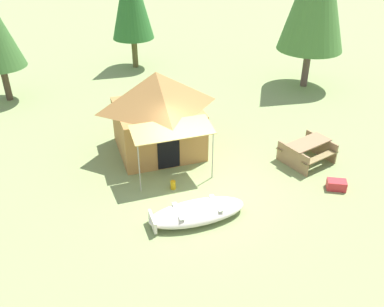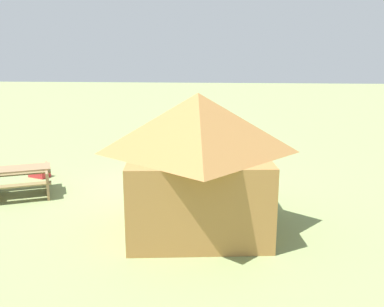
{
  "view_description": "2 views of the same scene",
  "coord_description": "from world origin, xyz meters",
  "views": [
    {
      "loc": [
        -2.44,
        -10.73,
        7.86
      ],
      "look_at": [
        -0.13,
        0.26,
        1.08
      ],
      "focal_mm": 39.4,
      "sensor_mm": 36.0,
      "label": 1
    },
    {
      "loc": [
        -1.43,
        11.4,
        3.84
      ],
      "look_at": [
        -0.56,
        0.01,
        1.09
      ],
      "focal_mm": 40.49,
      "sensor_mm": 36.0,
      "label": 2
    }
  ],
  "objects": [
    {
      "name": "ground_plane",
      "position": [
        0.0,
        0.0,
        0.0
      ],
      "size": [
        80.0,
        80.0,
        0.0
      ],
      "primitive_type": "plane",
      "color": "#839559"
    },
    {
      "name": "beached_rowboat",
      "position": [
        -0.38,
        -1.56,
        0.24
      ],
      "size": [
        2.96,
        1.42,
        0.46
      ],
      "color": "beige",
      "rests_on": "ground_plane"
    },
    {
      "name": "canvas_cabin_tent",
      "position": [
        -0.88,
        2.55,
        1.55
      ],
      "size": [
        3.38,
        4.15,
        2.98
      ],
      "color": "#A8743C",
      "rests_on": "ground_plane"
    },
    {
      "name": "picnic_table",
      "position": [
        4.03,
        0.69,
        0.47
      ],
      "size": [
        2.04,
        1.92,
        0.77
      ],
      "color": "#90714D",
      "rests_on": "ground_plane"
    },
    {
      "name": "cooler_box",
      "position": [
        4.26,
        -1.05,
        0.15
      ],
      "size": [
        0.68,
        0.55,
        0.31
      ],
      "primitive_type": "cube",
      "rotation": [
        0.0,
        0.0,
        2.78
      ],
      "color": "red",
      "rests_on": "ground_plane"
    },
    {
      "name": "fuel_can",
      "position": [
        -0.79,
        0.02,
        0.14
      ],
      "size": [
        0.19,
        0.19,
        0.28
      ],
      "primitive_type": "cylinder",
      "rotation": [
        0.0,
        0.0,
        6.15
      ],
      "color": "gold",
      "rests_on": "ground_plane"
    }
  ]
}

